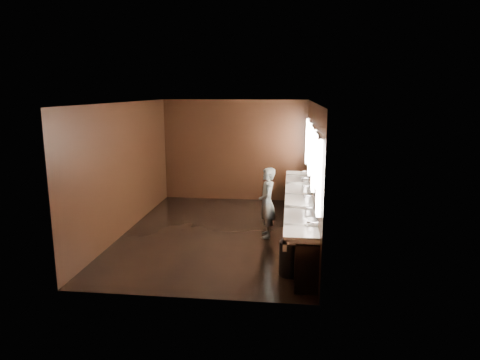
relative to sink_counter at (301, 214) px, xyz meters
name	(u,v)px	position (x,y,z in m)	size (l,w,h in m)	color
floor	(217,233)	(-1.79, 0.00, -0.50)	(6.00, 6.00, 0.00)	black
ceiling	(216,102)	(-1.79, 0.00, 2.30)	(4.00, 6.00, 0.02)	#2D2D2B
wall_back	(235,150)	(-1.79, 3.00, 0.90)	(4.00, 0.02, 2.80)	black
wall_front	(181,207)	(-1.79, -3.00, 0.90)	(4.00, 0.02, 2.80)	black
wall_left	(126,168)	(-3.79, 0.00, 0.90)	(0.02, 6.00, 2.80)	black
wall_right	(312,172)	(0.21, 0.00, 0.90)	(0.02, 6.00, 2.80)	black
sink_counter	(301,214)	(0.00, 0.00, 0.00)	(0.55, 5.40, 1.01)	black
mirror_band	(312,155)	(0.19, 0.00, 1.25)	(0.06, 5.03, 1.15)	white
person	(267,203)	(-0.71, -0.10, 0.25)	(0.54, 0.35, 1.48)	#7EA3BB
trash_bin	(290,258)	(-0.22, -1.99, -0.20)	(0.38, 0.38, 0.58)	black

